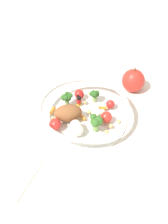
% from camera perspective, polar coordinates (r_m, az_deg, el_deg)
% --- Properties ---
extents(ground_plane, '(2.40, 2.40, 0.00)m').
position_cam_1_polar(ground_plane, '(0.81, 1.04, -1.13)').
color(ground_plane, silver).
extents(food_container, '(0.25, 0.25, 0.06)m').
position_cam_1_polar(food_container, '(0.78, -0.25, -0.13)').
color(food_container, white).
rests_on(food_container, ground_plane).
extents(loose_apple, '(0.07, 0.07, 0.08)m').
position_cam_1_polar(loose_apple, '(0.89, 9.81, 6.23)').
color(loose_apple, red).
rests_on(loose_apple, ground_plane).
extents(folded_napkin, '(0.15, 0.16, 0.01)m').
position_cam_1_polar(folded_napkin, '(0.71, -15.11, -11.38)').
color(folded_napkin, silver).
rests_on(folded_napkin, ground_plane).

